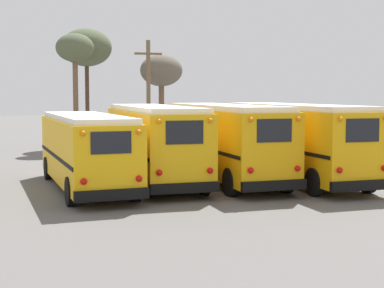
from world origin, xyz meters
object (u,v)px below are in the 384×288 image
Objects in this scene: school_bus_1 at (154,141)px; school_bus_3 at (294,139)px; school_bus_0 at (86,149)px; school_bus_2 at (224,139)px; bare_tree_2 at (75,51)px; bare_tree_1 at (161,72)px; bare_tree_0 at (87,48)px; utility_pole at (148,94)px.

school_bus_3 is at bearing -11.36° from school_bus_1.
school_bus_2 is at bearing 4.74° from school_bus_0.
school_bus_1 is at bearing -83.64° from bare_tree_2.
bare_tree_1 is (4.61, 16.43, 3.56)m from school_bus_1.
bare_tree_0 is 1.08× the size of bare_tree_2.
school_bus_0 is at bearing -112.76° from utility_pole.
utility_pole is (5.85, 13.93, 2.16)m from school_bus_0.
bare_tree_1 reaches higher than school_bus_1.
bare_tree_2 is at bearing -112.63° from bare_tree_0.
school_bus_1 is at bearing 18.82° from school_bus_0.
school_bus_1 is 17.43m from bare_tree_1.
bare_tree_2 reaches higher than bare_tree_1.
bare_tree_0 is at bearing 67.37° from bare_tree_2.
utility_pole is at bearing 77.63° from school_bus_1.
bare_tree_2 is (-6.25, -1.71, 1.22)m from bare_tree_1.
school_bus_3 is 18.05m from bare_tree_1.
bare_tree_0 is (-3.56, 17.89, 5.14)m from school_bus_2.
school_bus_2 is 18.95m from bare_tree_0.
bare_tree_2 is (-1.10, -2.64, -0.40)m from bare_tree_0.
bare_tree_0 is 2.89m from bare_tree_2.
bare_tree_1 is at bearing 63.19° from utility_pole.
utility_pole is 5.56m from bare_tree_2.
bare_tree_0 is 1.27× the size of bare_tree_1.
utility_pole reaches higher than school_bus_3.
school_bus_1 is 6.15m from school_bus_3.
school_bus_1 is 13.36m from utility_pole.
bare_tree_2 is at bearing 106.98° from school_bus_2.
bare_tree_0 reaches higher than bare_tree_2.
bare_tree_0 is (-3.37, 4.46, 3.16)m from utility_pole.
school_bus_3 reaches higher than school_bus_0.
school_bus_2 is 0.95× the size of school_bus_3.
school_bus_3 is 1.29× the size of bare_tree_0.
bare_tree_2 is at bearing 115.71° from school_bus_3.
school_bus_2 is at bearing 167.21° from school_bus_3.
bare_tree_0 is (-0.54, 17.36, 5.17)m from school_bus_1.
bare_tree_1 is (1.78, 3.53, 1.54)m from utility_pole.
utility_pole is at bearing 67.24° from school_bus_0.
school_bus_1 is 0.99× the size of school_bus_2.
school_bus_0 is at bearing 178.83° from school_bus_3.
bare_tree_2 is (-7.67, 15.94, 4.74)m from school_bus_3.
school_bus_0 is 1.31× the size of utility_pole.
school_bus_3 reaches higher than school_bus_1.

